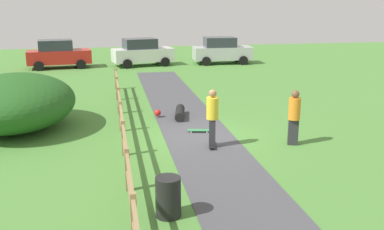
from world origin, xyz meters
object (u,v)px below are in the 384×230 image
skateboard_loose (199,130)px  parked_car_red (58,54)px  bystander_orange (294,115)px  skater_fallen (178,113)px  parked_car_silver (222,50)px  trash_bin (168,197)px  parked_car_white (142,52)px  bush_large (15,102)px  skater_riding (212,115)px

skateboard_loose → parked_car_red: (-6.39, 16.55, 0.87)m
bystander_orange → parked_car_red: size_ratio=0.41×
skater_fallen → parked_car_silver: parked_car_silver is taller
trash_bin → parked_car_silver: bearing=72.8°
skateboard_loose → parked_car_white: bearing=92.4°
skater_fallen → skateboard_loose: (0.41, -2.17, -0.11)m
parked_car_silver → parked_car_white: bearing=-179.9°
skateboard_loose → bystander_orange: 3.42m
bush_large → skateboard_loose: 6.72m
skater_fallen → parked_car_red: bearing=112.6°
bush_large → trash_bin: size_ratio=5.67×
bystander_orange → skater_riding: bearing=174.8°
bush_large → parked_car_silver: (11.51, 14.83, -0.04)m
trash_bin → bystander_orange: bystander_orange is taller
parked_car_silver → parked_car_white: 5.77m
bush_large → trash_bin: bush_large is taller
bystander_orange → parked_car_white: bearing=100.6°
skateboard_loose → parked_car_red: 17.76m
parked_car_white → trash_bin: bearing=-93.1°
parked_car_silver → skater_fallen: bearing=-110.9°
skateboard_loose → bystander_orange: size_ratio=0.46×
skateboard_loose → bystander_orange: bystander_orange is taller
parked_car_white → bush_large: bearing=-111.1°
parked_car_white → skater_riding: bearing=-87.5°
parked_car_silver → parked_car_red: 11.47m
skater_riding → skater_fallen: 3.89m
bystander_orange → parked_car_red: parked_car_red is taller
parked_car_white → skateboard_loose: bearing=-87.6°
trash_bin → parked_car_silver: size_ratio=0.21×
skater_fallen → parked_car_white: (-0.29, 14.38, 0.76)m
skater_fallen → parked_car_white: bearing=91.1°
skater_fallen → trash_bin: bearing=-100.4°
trash_bin → skateboard_loose: 6.24m
trash_bin → parked_car_white: size_ratio=0.20×
skater_fallen → skateboard_loose: size_ratio=1.90×
bystander_orange → parked_car_white: (-3.43, 18.38, -0.04)m
skater_fallen → skateboard_loose: bearing=-79.3°
parked_car_red → skater_fallen: bearing=-67.4°
skateboard_loose → parked_car_red: parked_car_red is taller
skater_riding → skateboard_loose: skater_riding is taller
skater_riding → parked_car_white: (-0.79, 18.14, -0.10)m
bush_large → skater_fallen: 6.09m
skateboard_loose → parked_car_white: parked_car_white is taller
bystander_orange → parked_car_white: size_ratio=0.41×
skateboard_loose → bush_large: bearing=165.0°
bush_large → bystander_orange: bearing=-21.3°
parked_car_red → skater_riding: bearing=-70.3°
bush_large → skater_riding: size_ratio=2.75×
skater_riding → parked_car_white: size_ratio=0.42×
skateboard_loose → parked_car_silver: (5.08, 16.56, 0.87)m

